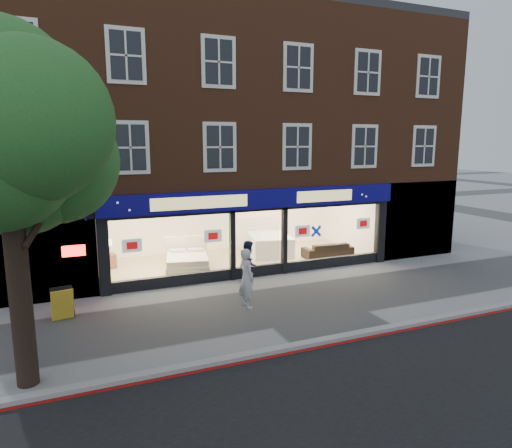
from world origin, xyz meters
TOP-DOWN VIEW (x-y plane):
  - ground at (0.00, 0.00)m, footprint 120.00×120.00m
  - kerb_line at (0.00, -3.10)m, footprint 60.00×0.10m
  - kerb_stone at (0.00, -2.90)m, footprint 60.00×0.25m
  - showroom_floor at (0.00, 5.25)m, footprint 11.00×4.50m
  - building at (-0.02, 6.93)m, footprint 19.00×8.26m
  - street_tree at (-7.57, -2.20)m, footprint 4.00×3.20m
  - display_bed at (-2.34, 4.70)m, footprint 2.04×2.32m
  - bedside_table at (-5.10, 6.07)m, footprint 0.54×0.54m
  - mattress_stack at (1.60, 5.60)m, footprint 2.11×2.46m
  - sofa at (3.70, 4.21)m, footprint 2.21×1.00m
  - a_board at (-6.81, 1.31)m, footprint 0.66×0.49m
  - pedestrian_grey at (-1.63, 0.21)m, footprint 0.51×0.71m
  - pedestrian_blue at (-0.79, 2.10)m, footprint 0.93×0.99m

SIDE VIEW (x-z plane):
  - ground at x=0.00m, z-range 0.00..0.00m
  - kerb_line at x=0.00m, z-range 0.00..0.01m
  - showroom_floor at x=0.00m, z-range 0.00..0.10m
  - kerb_stone at x=0.00m, z-range 0.00..0.12m
  - bedside_table at x=-5.10m, z-range 0.10..0.65m
  - sofa at x=3.70m, z-range 0.10..0.73m
  - display_bed at x=-2.34m, z-range -0.15..0.98m
  - a_board at x=-6.81m, z-range 0.00..0.93m
  - mattress_stack at x=1.60m, z-range 0.10..0.95m
  - pedestrian_blue at x=-0.79m, z-range 0.00..1.62m
  - pedestrian_grey at x=-1.63m, z-range 0.00..1.83m
  - street_tree at x=-7.57m, z-range 1.64..8.24m
  - building at x=-0.02m, z-range 1.52..11.82m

